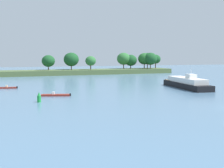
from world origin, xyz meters
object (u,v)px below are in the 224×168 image
(fishing_skiff, at_px, (8,88))
(channel_buoy_green, at_px, (39,98))
(small_motorboat, at_px, (56,95))
(white_riverboat, at_px, (186,83))

(fishing_skiff, relative_size, channel_buoy_green, 2.43)
(fishing_skiff, xyz_separation_m, channel_buoy_green, (4.34, -26.22, 0.59))
(fishing_skiff, height_order, small_motorboat, same)
(fishing_skiff, relative_size, white_riverboat, 0.22)
(small_motorboat, relative_size, channel_buoy_green, 3.24)
(channel_buoy_green, bearing_deg, fishing_skiff, 99.41)
(white_riverboat, distance_m, channel_buoy_green, 40.81)
(white_riverboat, height_order, channel_buoy_green, white_riverboat)
(fishing_skiff, bearing_deg, white_riverboat, -20.16)
(white_riverboat, bearing_deg, fishing_skiff, 159.84)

